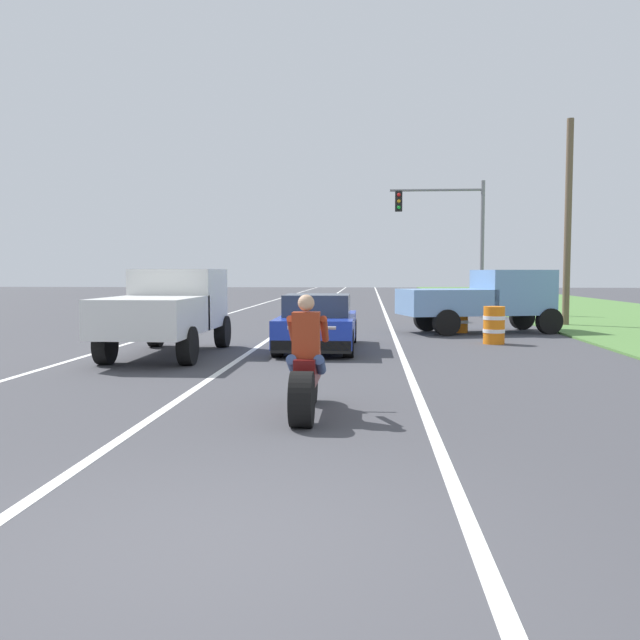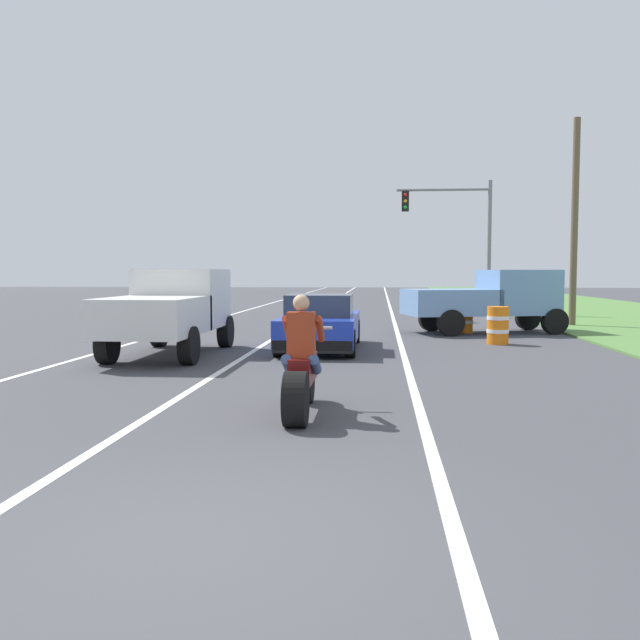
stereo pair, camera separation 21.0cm
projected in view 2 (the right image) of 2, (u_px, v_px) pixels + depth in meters
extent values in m
plane|color=#424247|center=(200.00, 546.00, 4.74)|extent=(160.00, 160.00, 0.00)
cube|color=white|center=(200.00, 324.00, 25.09)|extent=(0.14, 120.00, 0.01)
cube|color=white|center=(395.00, 325.00, 24.45)|extent=(0.14, 120.00, 0.01)
cube|color=white|center=(296.00, 324.00, 24.77)|extent=(0.14, 120.00, 0.01)
cylinder|color=black|center=(296.00, 399.00, 8.36)|extent=(0.28, 0.69, 0.69)
cylinder|color=black|center=(309.00, 382.00, 9.91)|extent=(0.12, 0.63, 0.63)
cube|color=#590F0F|center=(303.00, 369.00, 9.17)|extent=(0.28, 1.10, 0.36)
cylinder|color=#B2B2B7|center=(308.00, 357.00, 9.80)|extent=(0.08, 0.36, 0.73)
cylinder|color=#A5A5AA|center=(308.00, 328.00, 9.75)|extent=(0.70, 0.05, 0.05)
cube|color=#993319|center=(301.00, 335.00, 8.90)|extent=(0.36, 0.24, 0.60)
sphere|color=tan|center=(301.00, 303.00, 8.87)|extent=(0.22, 0.22, 0.22)
cylinder|color=#384C7A|center=(288.00, 364.00, 8.98)|extent=(0.14, 0.47, 0.32)
cylinder|color=#993319|center=(288.00, 329.00, 9.22)|extent=(0.10, 0.51, 0.40)
cylinder|color=#384C7A|center=(315.00, 365.00, 8.95)|extent=(0.14, 0.47, 0.32)
cylinder|color=#993319|center=(320.00, 329.00, 9.18)|extent=(0.10, 0.51, 0.40)
cube|color=#1E38B2|center=(321.00, 328.00, 16.80)|extent=(1.80, 4.30, 0.64)
cube|color=#333D4C|center=(320.00, 305.00, 16.56)|extent=(1.56, 1.70, 0.52)
cube|color=black|center=(312.00, 347.00, 14.78)|extent=(1.76, 0.20, 0.28)
cylinder|color=black|center=(296.00, 331.00, 18.47)|extent=(0.24, 0.64, 0.64)
cylinder|color=black|center=(355.00, 331.00, 18.33)|extent=(0.24, 0.64, 0.64)
cylinder|color=black|center=(279.00, 343.00, 15.29)|extent=(0.24, 0.64, 0.64)
cylinder|color=black|center=(350.00, 343.00, 15.15)|extent=(0.24, 0.64, 0.64)
cube|color=silver|center=(183.00, 298.00, 16.51)|extent=(1.90, 2.10, 1.40)
cube|color=#333D4C|center=(187.00, 282.00, 16.83)|extent=(1.67, 0.29, 0.57)
cube|color=silver|center=(152.00, 316.00, 14.30)|extent=(1.90, 2.70, 0.80)
cylinder|color=black|center=(159.00, 331.00, 17.44)|extent=(0.28, 0.80, 0.80)
cylinder|color=black|center=(226.00, 331.00, 17.29)|extent=(0.28, 0.80, 0.80)
cylinder|color=black|center=(107.00, 345.00, 14.11)|extent=(0.28, 0.80, 0.80)
cylinder|color=black|center=(189.00, 346.00, 13.96)|extent=(0.28, 0.80, 0.80)
cube|color=#6B93C6|center=(518.00, 292.00, 21.43)|extent=(2.52, 2.38, 1.40)
cube|color=#333D4C|center=(528.00, 280.00, 21.46)|extent=(0.71, 1.69, 0.57)
cube|color=#6B93C6|center=(450.00, 302.00, 21.06)|extent=(3.10, 2.53, 0.80)
cylinder|color=black|center=(528.00, 318.00, 22.48)|extent=(0.85, 0.48, 0.80)
cylinder|color=black|center=(555.00, 321.00, 20.77)|extent=(0.85, 0.48, 0.80)
cylinder|color=black|center=(431.00, 319.00, 21.91)|extent=(0.85, 0.48, 0.80)
cylinder|color=black|center=(451.00, 323.00, 20.20)|extent=(0.85, 0.48, 0.80)
cylinder|color=gray|center=(489.00, 248.00, 30.41)|extent=(0.18, 0.18, 6.00)
cylinder|color=gray|center=(443.00, 190.00, 30.41)|extent=(4.16, 0.12, 0.12)
cube|color=black|center=(405.00, 201.00, 30.59)|extent=(0.32, 0.24, 0.90)
sphere|color=red|center=(406.00, 195.00, 30.43)|extent=(0.16, 0.16, 0.16)
sphere|color=orange|center=(405.00, 201.00, 30.45)|extent=(0.16, 0.16, 0.16)
sphere|color=green|center=(405.00, 207.00, 30.47)|extent=(0.16, 0.16, 0.16)
cylinder|color=brown|center=(574.00, 223.00, 23.54)|extent=(0.24, 0.24, 7.22)
cylinder|color=orange|center=(498.00, 325.00, 17.96)|extent=(0.56, 0.56, 1.00)
cylinder|color=white|center=(498.00, 318.00, 17.95)|extent=(0.58, 0.58, 0.10)
cylinder|color=white|center=(498.00, 331.00, 17.98)|extent=(0.58, 0.58, 0.10)
cylinder|color=orange|center=(464.00, 317.00, 21.36)|extent=(0.56, 0.56, 1.00)
cylinder|color=white|center=(464.00, 311.00, 21.35)|extent=(0.58, 0.58, 0.10)
cylinder|color=white|center=(464.00, 322.00, 21.37)|extent=(0.58, 0.58, 0.10)
cylinder|color=orange|center=(451.00, 309.00, 25.99)|extent=(0.56, 0.56, 1.00)
cylinder|color=white|center=(451.00, 304.00, 25.98)|extent=(0.58, 0.58, 0.10)
cylinder|color=white|center=(450.00, 313.00, 26.00)|extent=(0.58, 0.58, 0.10)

